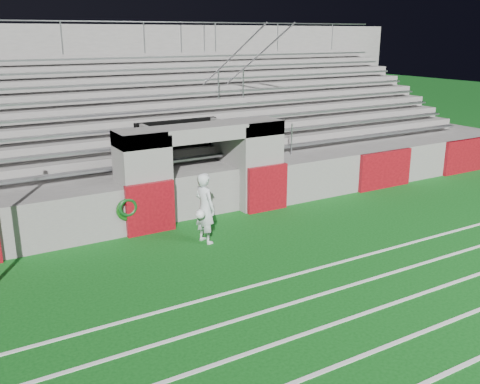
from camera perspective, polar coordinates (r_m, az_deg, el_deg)
ground at (r=12.47m, az=3.45°, el=-7.03°), size 90.00×90.00×0.00m
field_markings at (r=9.28m, az=21.79°, el=-17.23°), size 28.00×8.09×0.01m
stadium_structure at (r=18.89m, az=-10.16°, el=5.66°), size 26.00×8.48×5.42m
goalkeeper_with_ball at (r=13.09m, az=-3.77°, el=-1.73°), size 0.66×0.76×1.77m
hose_coil at (r=13.68m, az=-11.90°, el=-1.76°), size 0.58×0.15×0.61m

